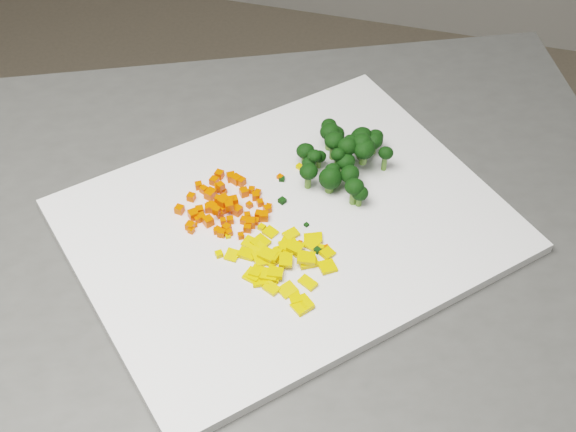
% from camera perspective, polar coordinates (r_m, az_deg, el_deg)
% --- Properties ---
extents(counter_block, '(1.12, 0.97, 0.90)m').
position_cam_1_polar(counter_block, '(1.32, -1.69, -13.70)').
color(counter_block, '#434341').
rests_on(counter_block, ground).
extents(cutting_board, '(0.60, 0.60, 0.01)m').
position_cam_1_polar(cutting_board, '(0.94, -0.00, -0.69)').
color(cutting_board, white).
rests_on(cutting_board, counter_block).
extents(carrot_pile, '(0.11, 0.11, 0.03)m').
position_cam_1_polar(carrot_pile, '(0.94, -4.63, 1.21)').
color(carrot_pile, '#F13C02').
rests_on(carrot_pile, cutting_board).
extents(pepper_pile, '(0.12, 0.12, 0.02)m').
position_cam_1_polar(pepper_pile, '(0.88, -0.28, -3.13)').
color(pepper_pile, '#E6AB0C').
rests_on(pepper_pile, cutting_board).
extents(broccoli_pile, '(0.13, 0.13, 0.06)m').
position_cam_1_polar(broccoli_pile, '(0.98, 4.49, 4.63)').
color(broccoli_pile, black).
rests_on(broccoli_pile, cutting_board).
extents(carrot_cube_0, '(0.01, 0.01, 0.01)m').
position_cam_1_polar(carrot_cube_0, '(0.92, -2.90, -0.86)').
color(carrot_cube_0, '#F13C02').
rests_on(carrot_cube_0, carrot_pile).
extents(carrot_cube_1, '(0.01, 0.01, 0.01)m').
position_cam_1_polar(carrot_cube_1, '(0.94, -3.64, 0.41)').
color(carrot_cube_1, '#F13C02').
rests_on(carrot_cube_1, carrot_pile).
extents(carrot_cube_2, '(0.01, 0.01, 0.01)m').
position_cam_1_polar(carrot_cube_2, '(0.96, -2.17, 1.67)').
color(carrot_cube_2, '#F13C02').
rests_on(carrot_cube_2, carrot_pile).
extents(carrot_cube_3, '(0.01, 0.01, 0.01)m').
position_cam_1_polar(carrot_cube_3, '(0.97, -4.62, 1.75)').
color(carrot_cube_3, '#F13C02').
rests_on(carrot_cube_3, carrot_pile).
extents(carrot_cube_4, '(0.01, 0.01, 0.01)m').
position_cam_1_polar(carrot_cube_4, '(0.97, -6.01, 1.88)').
color(carrot_cube_4, '#F13C02').
rests_on(carrot_cube_4, carrot_pile).
extents(carrot_cube_5, '(0.01, 0.01, 0.01)m').
position_cam_1_polar(carrot_cube_5, '(0.95, -4.60, 0.70)').
color(carrot_cube_5, '#F13C02').
rests_on(carrot_cube_5, carrot_pile).
extents(carrot_cube_6, '(0.01, 0.01, 0.01)m').
position_cam_1_polar(carrot_cube_6, '(0.95, -6.30, 0.41)').
color(carrot_cube_6, '#F13C02').
rests_on(carrot_cube_6, carrot_pile).
extents(carrot_cube_7, '(0.01, 0.01, 0.01)m').
position_cam_1_polar(carrot_cube_7, '(0.94, -3.89, 1.10)').
color(carrot_cube_7, '#F13C02').
rests_on(carrot_cube_7, carrot_pile).
extents(carrot_cube_8, '(0.01, 0.01, 0.01)m').
position_cam_1_polar(carrot_cube_8, '(0.95, -5.49, 0.65)').
color(carrot_cube_8, '#F13C02').
rests_on(carrot_cube_8, carrot_pile).
extents(carrot_cube_9, '(0.01, 0.01, 0.01)m').
position_cam_1_polar(carrot_cube_9, '(0.99, -4.91, 2.96)').
color(carrot_cube_9, '#F13C02').
rests_on(carrot_cube_9, carrot_pile).
extents(carrot_cube_10, '(0.01, 0.01, 0.01)m').
position_cam_1_polar(carrot_cube_10, '(0.92, -4.39, -0.85)').
color(carrot_cube_10, '#F13C02').
rests_on(carrot_cube_10, carrot_pile).
extents(carrot_cube_11, '(0.01, 0.01, 0.01)m').
position_cam_1_polar(carrot_cube_11, '(0.97, -5.01, 1.97)').
color(carrot_cube_11, '#F13C02').
rests_on(carrot_cube_11, carrot_pile).
extents(carrot_cube_12, '(0.01, 0.01, 0.01)m').
position_cam_1_polar(carrot_cube_12, '(0.92, -5.10, -1.06)').
color(carrot_cube_12, '#F13C02').
rests_on(carrot_cube_12, carrot_pile).
extents(carrot_cube_13, '(0.01, 0.01, 0.01)m').
position_cam_1_polar(carrot_cube_13, '(0.96, -4.82, 2.13)').
color(carrot_cube_13, '#F13C02').
rests_on(carrot_cube_13, carrot_pile).
extents(carrot_cube_14, '(0.01, 0.01, 0.01)m').
position_cam_1_polar(carrot_cube_14, '(0.94, -4.88, 0.12)').
color(carrot_cube_14, '#F13C02').
rests_on(carrot_cube_14, carrot_pile).
extents(carrot_cube_15, '(0.01, 0.01, 0.01)m').
position_cam_1_polar(carrot_cube_15, '(0.95, -4.78, 0.66)').
color(carrot_cube_15, '#F13C02').
rests_on(carrot_cube_15, carrot_pile).
extents(carrot_cube_16, '(0.01, 0.01, 0.01)m').
position_cam_1_polar(carrot_cube_16, '(0.95, -2.77, 0.79)').
color(carrot_cube_16, '#F13C02').
rests_on(carrot_cube_16, carrot_pile).
extents(carrot_cube_17, '(0.01, 0.01, 0.01)m').
position_cam_1_polar(carrot_cube_17, '(0.98, -3.37, 2.47)').
color(carrot_cube_17, '#F13C02').
rests_on(carrot_cube_17, carrot_pile).
extents(carrot_cube_18, '(0.01, 0.01, 0.01)m').
position_cam_1_polar(carrot_cube_18, '(0.97, -2.60, 1.86)').
color(carrot_cube_18, '#F13C02').
rests_on(carrot_cube_18, carrot_pile).
extents(carrot_cube_19, '(0.01, 0.01, 0.01)m').
position_cam_1_polar(carrot_cube_19, '(0.93, -4.22, 0.72)').
color(carrot_cube_19, '#F13C02').
rests_on(carrot_cube_19, carrot_pile).
extents(carrot_cube_20, '(0.01, 0.01, 0.01)m').
position_cam_1_polar(carrot_cube_20, '(0.93, -5.10, 0.39)').
color(carrot_cube_20, '#F13C02').
rests_on(carrot_cube_20, carrot_pile).
extents(carrot_cube_21, '(0.01, 0.01, 0.01)m').
position_cam_1_polar(carrot_cube_21, '(0.97, -5.54, 1.79)').
color(carrot_cube_21, '#F13C02').
rests_on(carrot_cube_21, carrot_pile).
extents(carrot_cube_22, '(0.01, 0.01, 0.01)m').
position_cam_1_polar(carrot_cube_22, '(0.94, -4.67, 0.99)').
color(carrot_cube_22, '#F13C02').
rests_on(carrot_cube_22, carrot_pile).
extents(carrot_cube_23, '(0.01, 0.01, 0.01)m').
position_cam_1_polar(carrot_cube_23, '(0.95, -5.28, 0.53)').
color(carrot_cube_23, '#F13C02').
rests_on(carrot_cube_23, carrot_pile).
extents(carrot_cube_24, '(0.01, 0.01, 0.01)m').
position_cam_1_polar(carrot_cube_24, '(0.93, -3.15, -0.32)').
color(carrot_cube_24, '#F13C02').
rests_on(carrot_cube_24, carrot_pile).
extents(carrot_cube_25, '(0.01, 0.01, 0.01)m').
position_cam_1_polar(carrot_cube_25, '(0.94, -6.19, -0.08)').
color(carrot_cube_25, '#F13C02').
rests_on(carrot_cube_25, carrot_pile).
extents(carrot_cube_26, '(0.01, 0.01, 0.01)m').
position_cam_1_polar(carrot_cube_26, '(0.92, -4.24, -1.19)').
color(carrot_cube_26, '#F13C02').
rests_on(carrot_cube_26, carrot_pile).
extents(carrot_cube_27, '(0.01, 0.01, 0.01)m').
position_cam_1_polar(carrot_cube_27, '(0.96, -3.15, 1.70)').
color(carrot_cube_27, '#F13C02').
rests_on(carrot_cube_27, carrot_pile).
extents(carrot_cube_28, '(0.01, 0.01, 0.01)m').
position_cam_1_polar(carrot_cube_28, '(0.93, -6.97, -0.72)').
color(carrot_cube_28, '#F13C02').
rests_on(carrot_cube_28, carrot_pile).
extents(carrot_cube_29, '(0.01, 0.01, 0.01)m').
position_cam_1_polar(carrot_cube_29, '(0.93, -6.90, -1.01)').
color(carrot_cube_29, '#F13C02').
rests_on(carrot_cube_29, carrot_pile).
extents(carrot_cube_30, '(0.01, 0.01, 0.01)m').
position_cam_1_polar(carrot_cube_30, '(0.94, -4.18, 1.03)').
color(carrot_cube_30, '#F13C02').
rests_on(carrot_cube_30, carrot_pile).
extents(carrot_cube_31, '(0.01, 0.01, 0.01)m').
position_cam_1_polar(carrot_cube_31, '(0.95, -4.57, 1.28)').
color(carrot_cube_31, '#F13C02').
rests_on(carrot_cube_31, carrot_pile).
extents(carrot_cube_32, '(0.01, 0.01, 0.01)m').
position_cam_1_polar(carrot_cube_32, '(0.94, -2.90, 0.03)').
color(carrot_cube_32, '#F13C02').
rests_on(carrot_cube_32, carrot_pile).
extents(carrot_cube_33, '(0.01, 0.01, 0.01)m').
position_cam_1_polar(carrot_cube_33, '(0.98, -4.07, 2.78)').
color(carrot_cube_33, '#F13C02').
rests_on(carrot_cube_33, carrot_pile).
extents(carrot_cube_34, '(0.01, 0.01, 0.01)m').
position_cam_1_polar(carrot_cube_34, '(0.96, -2.31, 1.42)').
color(carrot_cube_34, '#F13C02').
rests_on(carrot_cube_34, carrot_pile).
extents(carrot_cube_35, '(0.01, 0.01, 0.01)m').
position_cam_1_polar(carrot_cube_35, '(0.96, -6.90, 1.34)').
color(carrot_cube_35, '#F13C02').
rests_on(carrot_cube_35, carrot_pile).
extents(carrot_cube_36, '(0.01, 0.01, 0.01)m').
position_cam_1_polar(carrot_cube_36, '(0.94, -6.44, -0.24)').
color(carrot_cube_36, '#F13C02').
rests_on(carrot_cube_36, carrot_pile).
extents(carrot_cube_37, '(0.02, 0.02, 0.01)m').
position_cam_1_polar(carrot_cube_37, '(0.94, -6.75, 0.10)').
color(carrot_cube_37, '#F13C02').
rests_on(carrot_cube_37, carrot_pile).
extents(carrot_cube_38, '(0.01, 0.01, 0.01)m').
position_cam_1_polar(carrot_cube_38, '(0.93, -2.30, -0.38)').
color(carrot_cube_38, '#F13C02').
rests_on(carrot_cube_38, carrot_pile).
extents(carrot_cube_39, '(0.01, 0.01, 0.01)m').
position_cam_1_polar(carrot_cube_39, '(0.93, -2.68, -0.48)').
color(carrot_cube_39, '#F13C02').
rests_on(carrot_cube_39, carrot_pile).
extents(carrot_cube_40, '(0.01, 0.01, 0.01)m').
position_cam_1_polar(carrot_cube_40, '(0.93, -5.70, -0.37)').
color(carrot_cube_40, '#F13C02').
rests_on(carrot_cube_40, carrot_pile).
extents(carrot_cube_41, '(0.01, 0.01, 0.01)m').
position_cam_1_polar(carrot_cube_41, '(0.94, -4.62, 0.52)').
color(carrot_cube_41, '#F13C02').
rests_on(carrot_cube_41, carrot_pile).
extents(carrot_cube_42, '(0.01, 0.01, 0.01)m').
position_cam_1_polar(carrot_cube_42, '(0.92, -4.76, -1.23)').
color(carrot_cube_42, '#F13C02').
rests_on(carrot_cube_42, carrot_pile).
extents(carrot_cube_43, '(0.01, 0.01, 0.01)m').
position_cam_1_polar(carrot_cube_43, '(0.93, -4.15, -0.29)').
color(carrot_cube_43, '#F13C02').
rests_on(carrot_cube_43, carrot_pile).
extents(carrot_cube_44, '(0.01, 0.01, 0.01)m').
position_cam_1_polar(carrot_cube_44, '(0.94, -2.07, 0.09)').
color(carrot_cube_44, '#F13C02').
rests_on(carrot_cube_44, carrot_pile).
extents(carrot_cube_45, '(0.01, 0.01, 0.01)m').
position_cam_1_polar(carrot_cube_45, '(0.96, -5.58, 1.52)').
color(carrot_cube_45, '#F13C02').
rests_on(carrot_cube_45, carrot_pile).
extents(carrot_cube_46, '(0.01, 0.01, 0.01)m').
position_cam_1_polar(carrot_cube_46, '(0.97, -4.93, 2.06)').
color(carrot_cube_46, '#F13C02').
rests_on(carrot_cube_46, carrot_pile).
extents(carrot_cube_47, '(0.01, 0.01, 0.01)m').
position_cam_1_polar(carrot_cube_47, '(0.92, -3.37, -1.41)').
color(carrot_cube_47, '#F13C02').
rests_on(carrot_cube_47, carrot_pile).
extents(carrot_cube_48, '(0.01, 0.01, 0.01)m').
position_cam_1_polar(carrot_cube_48, '(0.98, -5.27, 2.50)').
color(carrot_cube_48, '#F13C02').
rests_on(carrot_cube_48, carrot_pile).
extents(carrot_cube_49, '(0.01, 0.01, 0.01)m').
position_cam_1_polar(carrot_cube_49, '(0.95, -4.98, 1.20)').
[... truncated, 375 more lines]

